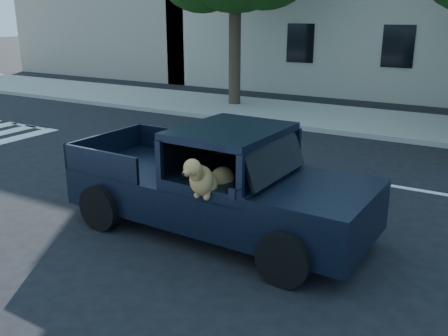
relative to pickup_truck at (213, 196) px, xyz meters
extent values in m
plane|color=black|center=(-1.15, 0.33, -0.60)|extent=(120.00, 120.00, 0.00)
cube|color=gray|center=(-1.15, 9.53, -0.53)|extent=(60.00, 4.00, 0.15)
cylinder|color=#332619|center=(-5.15, 9.93, 1.60)|extent=(0.44, 0.44, 4.40)
cube|color=tan|center=(-16.15, 16.83, 3.40)|extent=(12.00, 6.00, 8.00)
cube|color=black|center=(0.08, 0.02, 0.00)|extent=(5.02, 2.08, 0.63)
cube|color=black|center=(1.84, -0.04, 0.39)|extent=(1.50, 1.96, 0.15)
cube|color=black|center=(0.32, 0.01, 1.12)|extent=(1.54, 1.88, 0.11)
cube|color=black|center=(1.09, -0.02, 0.78)|extent=(0.30, 1.65, 0.54)
cube|color=black|center=(0.50, -0.43, 0.18)|extent=(0.54, 0.54, 0.36)
cube|color=black|center=(1.04, -1.21, 0.62)|extent=(0.10, 0.05, 0.15)
camera|label=1|loc=(4.00, -6.47, 2.87)|focal=40.00mm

